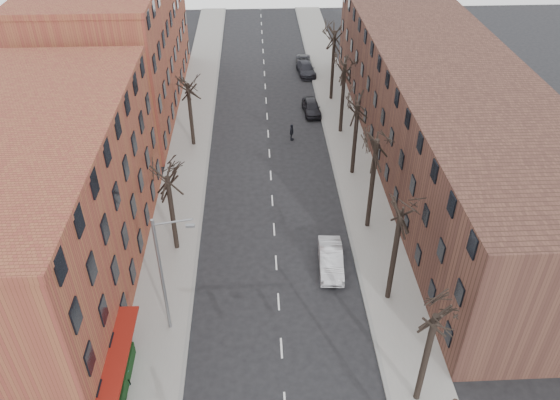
{
  "coord_description": "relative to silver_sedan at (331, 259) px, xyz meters",
  "views": [
    {
      "loc": [
        -1.16,
        -14.48,
        27.78
      ],
      "look_at": [
        0.41,
        18.5,
        4.0
      ],
      "focal_mm": 35.0,
      "sensor_mm": 36.0,
      "label": 1
    }
  ],
  "objects": [
    {
      "name": "building_left_far",
      "position": [
        -20.0,
        28.72,
        6.2
      ],
      "size": [
        12.0,
        28.0,
        14.0
      ],
      "primitive_type": "cube",
      "color": "brown",
      "rests_on": "ground"
    },
    {
      "name": "building_right",
      "position": [
        12.0,
        14.72,
        4.2
      ],
      "size": [
        12.0,
        50.0,
        10.0
      ],
      "primitive_type": "cube",
      "color": "#4F3025",
      "rests_on": "ground"
    },
    {
      "name": "parked_car_far",
      "position": [
        1.3,
        39.2,
        -0.23
      ],
      "size": [
        1.93,
        4.12,
        1.14
      ],
      "primitive_type": "imported",
      "rotation": [
        0.0,
        0.0,
        -0.01
      ],
      "color": "#56585D",
      "rests_on": "ground"
    },
    {
      "name": "tree_right_b",
      "position": [
        3.6,
        -3.28,
        -0.8
      ],
      "size": [
        5.2,
        5.2,
        10.8
      ],
      "primitive_type": null,
      "color": "black",
      "rests_on": "ground"
    },
    {
      "name": "sidewalk_right",
      "position": [
        4.0,
        19.72,
        -0.72
      ],
      "size": [
        4.0,
        90.0,
        0.15
      ],
      "primitive_type": "cube",
      "color": "gray",
      "rests_on": "ground"
    },
    {
      "name": "tree_right_a",
      "position": [
        3.6,
        -11.28,
        -0.8
      ],
      "size": [
        5.2,
        5.2,
        10.0
      ],
      "primitive_type": null,
      "color": "black",
      "rests_on": "ground"
    },
    {
      "name": "silver_sedan",
      "position": [
        0.0,
        0.0,
        0.0
      ],
      "size": [
        1.95,
        4.92,
        1.59
      ],
      "primitive_type": "imported",
      "rotation": [
        0.0,
        0.0,
        -0.06
      ],
      "color": "#B3B4BA",
      "rests_on": "ground"
    },
    {
      "name": "parked_car_near",
      "position": [
        0.96,
        25.24,
        -0.04
      ],
      "size": [
        2.07,
        4.53,
        1.51
      ],
      "primitive_type": "imported",
      "rotation": [
        0.0,
        0.0,
        0.07
      ],
      "color": "black",
      "rests_on": "ground"
    },
    {
      "name": "bicycle",
      "position": [
        -13.6,
        -9.27,
        -0.2
      ],
      "size": [
        1.68,
        1.52,
        0.89
      ],
      "primitive_type": "imported",
      "rotation": [
        0.0,
        0.0,
        0.89
      ],
      "color": "gray",
      "rests_on": "sidewalk_left"
    },
    {
      "name": "hedge",
      "position": [
        -13.5,
        -10.28,
        -0.15
      ],
      "size": [
        0.8,
        6.0,
        1.0
      ],
      "primitive_type": "cube",
      "color": "black",
      "rests_on": "sidewalk_left"
    },
    {
      "name": "building_left_near",
      "position": [
        -20.0,
        -0.28,
        5.2
      ],
      "size": [
        12.0,
        26.0,
        12.0
      ],
      "primitive_type": "cube",
      "color": "brown",
      "rests_on": "ground"
    },
    {
      "name": "tree_right_e",
      "position": [
        3.6,
        20.72,
        -0.8
      ],
      "size": [
        5.2,
        5.2,
        10.8
      ],
      "primitive_type": null,
      "color": "black",
      "rests_on": "ground"
    },
    {
      "name": "streetlight",
      "position": [
        -11.03,
        -5.28,
        4.22
      ],
      "size": [
        2.45,
        0.22,
        9.03
      ],
      "color": "slate",
      "rests_on": "ground"
    },
    {
      "name": "awning_left",
      "position": [
        -13.4,
        -9.28,
        -0.8
      ],
      "size": [
        1.2,
        7.0,
        0.15
      ],
      "primitive_type": "cube",
      "color": "maroon",
      "rests_on": "ground"
    },
    {
      "name": "sidewalk_left",
      "position": [
        -12.0,
        19.72,
        -0.72
      ],
      "size": [
        4.0,
        90.0,
        0.15
      ],
      "primitive_type": "cube",
      "color": "gray",
      "rests_on": "ground"
    },
    {
      "name": "parked_car_mid",
      "position": [
        1.3,
        36.29,
        -0.07
      ],
      "size": [
        2.49,
        5.16,
        1.45
      ],
      "primitive_type": "imported",
      "rotation": [
        0.0,
        0.0,
        0.09
      ],
      "color": "black",
      "rests_on": "ground"
    },
    {
      "name": "tree_right_f",
      "position": [
        3.6,
        28.72,
        -0.8
      ],
      "size": [
        5.2,
        5.2,
        11.6
      ],
      "primitive_type": null,
      "color": "black",
      "rests_on": "ground"
    },
    {
      "name": "tree_left_b",
      "position": [
        -11.6,
        18.72,
        -0.8
      ],
      "size": [
        5.2,
        5.2,
        9.5
      ],
      "primitive_type": null,
      "color": "black",
      "rests_on": "ground"
    },
    {
      "name": "tree_right_c",
      "position": [
        3.6,
        4.72,
        -0.8
      ],
      "size": [
        5.2,
        5.2,
        11.6
      ],
      "primitive_type": null,
      "color": "black",
      "rests_on": "ground"
    },
    {
      "name": "pedestrian_crossing",
      "position": [
        -1.63,
        19.29,
        0.09
      ],
      "size": [
        0.65,
        1.11,
        1.77
      ],
      "primitive_type": "imported",
      "rotation": [
        0.0,
        0.0,
        1.35
      ],
      "color": "black",
      "rests_on": "ground"
    },
    {
      "name": "tree_left_a",
      "position": [
        -11.6,
        2.72,
        -0.8
      ],
      "size": [
        5.2,
        5.2,
        9.5
      ],
      "primitive_type": null,
      "color": "black",
      "rests_on": "ground"
    },
    {
      "name": "tree_right_d",
      "position": [
        3.6,
        12.72,
        -0.8
      ],
      "size": [
        5.2,
        5.2,
        10.0
      ],
      "primitive_type": null,
      "color": "black",
      "rests_on": "ground"
    }
  ]
}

